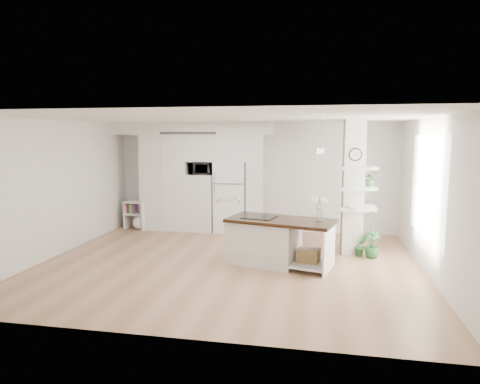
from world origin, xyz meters
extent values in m
cube|color=tan|center=(0.00, 0.00, 0.00)|extent=(7.00, 6.00, 0.01)
cube|color=white|center=(0.00, 0.00, 2.70)|extent=(7.00, 6.00, 0.04)
cube|color=silver|center=(0.00, 3.00, 1.35)|extent=(7.00, 0.04, 2.70)
cube|color=silver|center=(0.00, -3.00, 1.35)|extent=(7.00, 0.04, 2.70)
cube|color=silver|center=(-3.50, 0.00, 1.35)|extent=(0.04, 6.00, 2.70)
cube|color=silver|center=(3.50, 0.00, 1.35)|extent=(0.04, 6.00, 2.70)
cube|color=silver|center=(-2.20, 2.67, 1.20)|extent=(1.20, 0.65, 2.40)
cube|color=silver|center=(-1.27, 2.67, 0.71)|extent=(0.65, 0.65, 1.42)
cube|color=silver|center=(-1.27, 2.67, 2.08)|extent=(0.65, 0.65, 0.65)
cube|color=silver|center=(-0.53, 2.67, 2.08)|extent=(0.85, 0.65, 0.65)
cube|color=silver|center=(0.10, 2.67, 1.20)|extent=(0.40, 0.65, 2.40)
cube|color=silver|center=(-1.50, 2.65, 2.55)|extent=(4.00, 0.70, 0.30)
cube|color=#262626|center=(-1.50, 2.31, 2.44)|extent=(1.40, 0.04, 0.06)
cube|color=white|center=(-0.53, 2.68, 0.88)|extent=(0.78, 0.66, 1.75)
cube|color=#B2B2B7|center=(-0.53, 2.34, 1.24)|extent=(0.78, 0.01, 0.03)
cube|color=silver|center=(2.30, 1.20, 1.35)|extent=(0.40, 0.40, 2.70)
cube|color=tan|center=(2.09, 1.20, 1.35)|extent=(0.02, 0.40, 2.70)
cube|color=tan|center=(2.30, 1.41, 1.35)|extent=(0.40, 0.02, 2.70)
cylinder|color=black|center=(2.30, 0.99, 2.02)|extent=(0.25, 0.03, 0.25)
cylinder|color=white|center=(2.30, 0.98, 2.02)|extent=(0.21, 0.01, 0.21)
plane|color=white|center=(3.48, 0.30, 1.50)|extent=(0.00, 2.40, 2.40)
cylinder|color=white|center=(1.70, 0.15, 2.12)|extent=(0.12, 0.12, 0.10)
cube|color=silver|center=(0.63, 0.20, 0.40)|extent=(1.41, 1.10, 0.81)
cube|color=silver|center=(1.51, -0.02, 0.11)|extent=(0.85, 0.96, 0.04)
cube|color=silver|center=(1.83, -0.10, 0.40)|extent=(0.23, 0.80, 0.81)
cube|color=black|center=(0.95, 0.12, 0.84)|extent=(2.09, 1.36, 0.06)
cube|color=black|center=(0.53, 0.22, 0.87)|extent=(0.68, 0.61, 0.01)
cube|color=#9B7E4B|center=(1.47, -0.01, 0.25)|extent=(0.44, 0.37, 0.24)
cylinder|color=white|center=(1.63, 0.05, 0.98)|extent=(0.12, 0.12, 0.22)
cube|color=silver|center=(-3.24, 2.56, 0.35)|extent=(0.10, 0.34, 0.71)
cube|color=silver|center=(-2.68, 2.44, 0.35)|extent=(0.10, 0.34, 0.71)
cube|color=silver|center=(-2.96, 2.50, 0.69)|extent=(0.66, 0.46, 0.03)
cube|color=silver|center=(-2.96, 2.50, 0.38)|extent=(0.63, 0.46, 0.03)
sphere|color=white|center=(-2.88, 2.48, 0.17)|extent=(0.34, 0.34, 0.34)
imported|color=#29672E|center=(2.47, 0.97, 0.22)|extent=(0.28, 0.24, 0.45)
imported|color=#29672E|center=(2.67, 0.92, 0.27)|extent=(0.39, 0.39, 0.53)
imported|color=#2D2D2D|center=(-1.27, 2.62, 1.57)|extent=(0.54, 0.37, 0.30)
imported|color=#29672E|center=(2.63, 1.30, 1.52)|extent=(0.27, 0.23, 0.30)
imported|color=white|center=(2.30, 0.90, 1.00)|extent=(0.22, 0.22, 0.05)
camera|label=1|loc=(1.66, -7.57, 2.39)|focal=32.00mm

